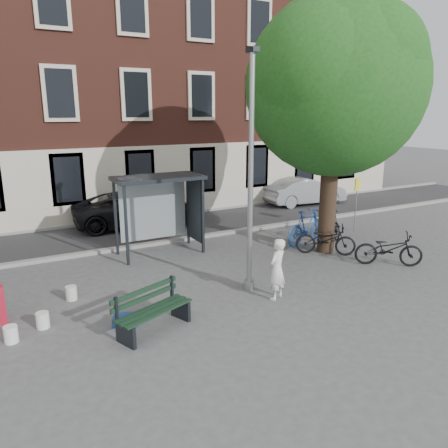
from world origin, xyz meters
TOP-DOWN VIEW (x-y plane):
  - ground at (0.00, 0.00)m, footprint 90.00×90.00m
  - road at (0.00, 7.00)m, footprint 40.00×4.00m
  - curb_near at (0.00, 5.00)m, footprint 40.00×0.25m
  - curb_far at (0.00, 9.00)m, footprint 40.00×0.25m
  - building_row at (0.00, 13.00)m, footprint 30.00×8.00m
  - lamppost at (0.00, 0.00)m, footprint 0.28×0.35m
  - tree_right at (4.01, 1.38)m, footprint 5.76×5.60m
  - bus_shelter at (-0.61, 4.11)m, footprint 2.85×1.45m
  - painter at (0.27, -0.88)m, footprint 0.69×0.60m
  - bench at (-3.06, -0.96)m, footprint 1.90×1.19m
  - bike_a at (3.78, 1.26)m, footprint 1.94×1.77m
  - bike_b at (4.02, 2.54)m, footprint 2.17×1.06m
  - bike_c at (4.76, -0.50)m, footprint 2.02×1.79m
  - bike_d at (5.43, 2.77)m, footprint 1.26×1.90m
  - car_dark at (-0.52, 8.03)m, footprint 5.36×2.88m
  - car_silver at (8.38, 7.98)m, footprint 4.29×1.87m
  - blue_crate at (-3.50, -0.38)m, footprint 0.66×0.59m
  - bucket_a at (-5.81, -0.03)m, footprint 0.37×0.37m
  - bucket_b at (-4.33, 1.56)m, footprint 0.34×0.34m
  - bucket_c at (-5.16, 0.32)m, footprint 0.37×0.37m
  - notice_sign at (6.86, 3.02)m, footprint 0.36×0.14m

SIDE VIEW (x-z plane):
  - ground at x=0.00m, z-range 0.00..0.00m
  - road at x=0.00m, z-range 0.00..0.01m
  - curb_near at x=0.00m, z-range 0.00..0.12m
  - curb_far at x=0.00m, z-range 0.00..0.12m
  - blue_crate at x=-3.50m, z-range 0.00..0.20m
  - bucket_a at x=-5.81m, z-range 0.00..0.36m
  - bucket_b at x=-4.33m, z-range 0.00..0.36m
  - bucket_c at x=-5.16m, z-range 0.00..0.36m
  - bench at x=-3.06m, z-range -0.04..0.90m
  - bike_a at x=3.78m, z-range 0.00..1.03m
  - bike_c at x=4.76m, z-range 0.00..1.06m
  - bike_d at x=5.43m, z-range 0.00..1.11m
  - bike_b at x=4.02m, z-range 0.00..1.26m
  - car_silver at x=8.38m, z-range 0.00..1.37m
  - car_dark at x=-0.52m, z-range 0.00..1.43m
  - painter at x=0.27m, z-range 0.00..1.59m
  - notice_sign at x=6.86m, z-range 0.51..2.62m
  - bus_shelter at x=-0.61m, z-range 0.61..3.23m
  - lamppost at x=0.00m, z-range -0.27..5.84m
  - tree_right at x=4.01m, z-range 1.52..9.72m
  - building_row at x=0.00m, z-range 0.00..14.00m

